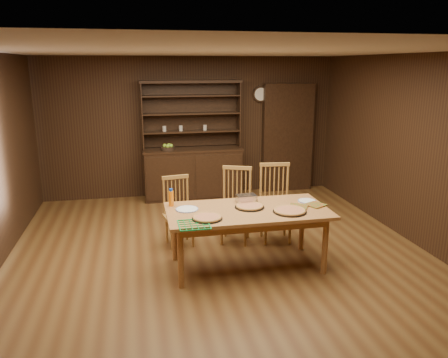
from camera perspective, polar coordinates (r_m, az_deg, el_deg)
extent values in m
plane|color=brown|center=(5.81, -0.33, -10.17)|extent=(6.00, 6.00, 0.00)
plane|color=silver|center=(5.27, -0.37, 16.41)|extent=(6.00, 6.00, 0.00)
plane|color=#332010|center=(8.31, -4.42, 6.76)|extent=(5.50, 0.00, 5.50)
plane|color=#332010|center=(2.66, 12.65, -11.14)|extent=(5.50, 0.00, 5.50)
plane|color=#332010|center=(6.50, 24.20, 3.29)|extent=(0.00, 6.00, 6.00)
cube|color=#311C10|center=(8.22, -4.07, 0.63)|extent=(1.80, 0.50, 0.90)
cube|color=#311C10|center=(8.12, -4.13, 3.85)|extent=(1.84, 0.52, 0.04)
cube|color=#311C10|center=(8.25, -4.43, 8.45)|extent=(1.80, 0.02, 1.20)
cube|color=#311C10|center=(8.04, -10.66, 8.08)|extent=(0.02, 0.32, 1.20)
cube|color=#311C10|center=(8.26, 1.91, 8.49)|extent=(0.02, 0.32, 1.20)
cube|color=#311C10|center=(8.06, -4.37, 12.58)|extent=(1.84, 0.34, 0.05)
cylinder|color=#B3A997|center=(8.08, -7.80, 6.53)|extent=(0.07, 0.07, 0.10)
cylinder|color=#B3A997|center=(8.11, -5.67, 6.62)|extent=(0.07, 0.07, 0.10)
cube|color=#311C10|center=(8.70, 8.27, 5.33)|extent=(1.00, 0.18, 2.10)
cylinder|color=#311C10|center=(8.49, 4.78, 10.99)|extent=(0.30, 0.04, 0.30)
cylinder|color=white|center=(8.46, 4.83, 10.97)|extent=(0.24, 0.01, 0.24)
cube|color=#B4823E|center=(5.30, 3.09, -4.19)|extent=(1.95, 0.98, 0.04)
cylinder|color=#B4823E|center=(4.95, -5.68, -10.30)|extent=(0.07, 0.07, 0.71)
cylinder|color=#B4823E|center=(5.63, -6.49, -7.15)|extent=(0.07, 0.07, 0.71)
cylinder|color=#B4823E|center=(5.38, 13.06, -8.52)|extent=(0.07, 0.07, 0.71)
cylinder|color=#B4823E|center=(6.01, 10.14, -5.85)|extent=(0.07, 0.07, 0.71)
cube|color=#B3823D|center=(6.07, -5.85, -5.01)|extent=(0.45, 0.44, 0.04)
cylinder|color=#B3823D|center=(5.99, -6.83, -7.50)|extent=(0.03, 0.03, 0.38)
cylinder|color=#B3823D|center=(6.24, -7.48, -6.58)|extent=(0.03, 0.03, 0.38)
cylinder|color=#B3823D|center=(6.06, -4.06, -7.14)|extent=(0.03, 0.03, 0.38)
cylinder|color=#B3823D|center=(6.31, -4.82, -6.25)|extent=(0.03, 0.03, 0.38)
cube|color=#B3823D|center=(6.06, -6.38, 0.25)|extent=(0.38, 0.10, 0.05)
cube|color=#B3823D|center=(6.14, 1.46, -4.27)|extent=(0.56, 0.54, 0.04)
cylinder|color=#B3823D|center=(6.10, -0.32, -6.73)|extent=(0.04, 0.04, 0.43)
cylinder|color=#B3823D|center=(6.39, 0.17, -5.72)|extent=(0.04, 0.04, 0.43)
cylinder|color=#B3823D|center=(6.06, 2.80, -6.91)|extent=(0.04, 0.04, 0.43)
cylinder|color=#B3823D|center=(6.34, 3.14, -5.89)|extent=(0.04, 0.04, 0.43)
cube|color=#B3823D|center=(6.14, 1.74, 1.47)|extent=(0.40, 0.18, 0.05)
cube|color=#B3823D|center=(6.22, 6.81, -3.97)|extent=(0.50, 0.48, 0.04)
cylinder|color=#B3823D|center=(6.12, 5.46, -6.65)|extent=(0.04, 0.04, 0.44)
cylinder|color=#B3823D|center=(6.42, 4.95, -5.61)|extent=(0.04, 0.04, 0.44)
cylinder|color=#B3823D|center=(6.19, 8.61, -6.50)|extent=(0.04, 0.04, 0.44)
cylinder|color=#B3823D|center=(6.48, 7.96, -5.49)|extent=(0.04, 0.04, 0.44)
cube|color=#B3823D|center=(6.22, 6.65, 1.90)|extent=(0.43, 0.08, 0.05)
cylinder|color=black|center=(4.96, -2.21, -5.19)|extent=(0.35, 0.35, 0.01)
cylinder|color=tan|center=(4.96, -2.21, -5.03)|extent=(0.32, 0.32, 0.02)
torus|color=gold|center=(4.96, -2.21, -5.03)|extent=(0.33, 0.33, 0.03)
cylinder|color=black|center=(5.24, 8.58, -4.24)|extent=(0.40, 0.40, 0.01)
cylinder|color=tan|center=(5.24, 8.58, -4.09)|extent=(0.37, 0.37, 0.02)
torus|color=gold|center=(5.24, 8.58, -4.09)|extent=(0.38, 0.38, 0.03)
cylinder|color=black|center=(5.36, 3.37, -3.69)|extent=(0.36, 0.36, 0.01)
cylinder|color=tan|center=(5.35, 3.37, -3.54)|extent=(0.33, 0.33, 0.02)
torus|color=gold|center=(5.35, 3.37, -3.54)|extent=(0.34, 0.34, 0.03)
cylinder|color=white|center=(5.28, -4.86, -3.96)|extent=(0.27, 0.27, 0.01)
torus|color=#303F91|center=(5.28, -4.86, -3.93)|extent=(0.28, 0.28, 0.01)
cylinder|color=white|center=(5.67, 10.77, -2.84)|extent=(0.23, 0.23, 0.01)
torus|color=#303F91|center=(5.67, 10.77, -2.82)|extent=(0.23, 0.23, 0.01)
cube|color=white|center=(5.54, 2.92, -2.58)|extent=(0.25, 0.19, 0.10)
cylinder|color=orange|center=(5.42, -6.92, -2.55)|extent=(0.06, 0.06, 0.19)
cylinder|color=#123799|center=(5.39, -6.96, -1.42)|extent=(0.04, 0.04, 0.03)
cube|color=#AC2413|center=(5.54, 11.85, -3.32)|extent=(0.29, 0.29, 0.02)
cube|color=#AC2413|center=(5.43, 9.69, -3.57)|extent=(0.30, 0.30, 0.02)
cylinder|color=black|center=(8.01, -7.38, 3.99)|extent=(0.26, 0.26, 0.06)
sphere|color=#A5CA35|center=(8.00, -7.75, 4.33)|extent=(0.08, 0.08, 0.08)
sphere|color=#A5CA35|center=(8.04, -7.20, 4.39)|extent=(0.08, 0.08, 0.08)
sphere|color=#A5CA35|center=(7.96, -7.36, 4.28)|extent=(0.08, 0.08, 0.08)
sphere|color=#A5CA35|center=(7.99, -6.95, 4.34)|extent=(0.08, 0.08, 0.08)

